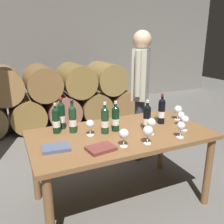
{
  "coord_description": "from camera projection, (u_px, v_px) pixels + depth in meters",
  "views": [
    {
      "loc": [
        -0.96,
        -1.91,
        1.63
      ],
      "look_at": [
        0.0,
        0.2,
        0.91
      ],
      "focal_mm": 38.84,
      "sensor_mm": 36.0,
      "label": 1
    }
  ],
  "objects": [
    {
      "name": "cellar_back_wall",
      "position": [
        43.0,
        47.0,
        5.76
      ],
      "size": [
        10.0,
        0.24,
        2.8
      ],
      "primitive_type": "cube",
      "color": "slate",
      "rests_on": "ground_plane"
    },
    {
      "name": "wine_glass_4",
      "position": [
        178.0,
        110.0,
        2.63
      ],
      "size": [
        0.09,
        0.09,
        0.16
      ],
      "color": "white",
      "rests_on": "dining_table"
    },
    {
      "name": "wine_glass_2",
      "position": [
        148.0,
        131.0,
        2.03
      ],
      "size": [
        0.09,
        0.09,
        0.16
      ],
      "color": "white",
      "rests_on": "dining_table"
    },
    {
      "name": "wine_bottle_2",
      "position": [
        73.0,
        119.0,
        2.28
      ],
      "size": [
        0.07,
        0.07,
        0.31
      ],
      "color": "#19381E",
      "rests_on": "dining_table"
    },
    {
      "name": "sommelier_presenting",
      "position": [
        141.0,
        84.0,
        3.13
      ],
      "size": [
        0.35,
        0.39,
        1.72
      ],
      "color": "#383842",
      "rests_on": "ground_plane"
    },
    {
      "name": "barrel_stack",
      "position": [
        60.0,
        97.0,
        4.62
      ],
      "size": [
        3.12,
        0.9,
        1.15
      ],
      "color": "olive",
      "rests_on": "ground_plane"
    },
    {
      "name": "wine_glass_3",
      "position": [
        124.0,
        134.0,
        1.97
      ],
      "size": [
        0.08,
        0.08,
        0.16
      ],
      "color": "white",
      "rests_on": "dining_table"
    },
    {
      "name": "wine_glass_7",
      "position": [
        151.0,
        123.0,
        2.23
      ],
      "size": [
        0.08,
        0.08,
        0.16
      ],
      "color": "white",
      "rests_on": "dining_table"
    },
    {
      "name": "wine_bottle_3",
      "position": [
        162.0,
        111.0,
        2.51
      ],
      "size": [
        0.07,
        0.07,
        0.32
      ],
      "color": "black",
      "rests_on": "dining_table"
    },
    {
      "name": "dining_table",
      "position": [
        121.0,
        142.0,
        2.33
      ],
      "size": [
        1.7,
        0.9,
        0.76
      ],
      "color": "brown",
      "rests_on": "ground_plane"
    },
    {
      "name": "wine_glass_5",
      "position": [
        90.0,
        124.0,
        2.2
      ],
      "size": [
        0.08,
        0.08,
        0.15
      ],
      "color": "white",
      "rests_on": "dining_table"
    },
    {
      "name": "ground_plane",
      "position": [
        120.0,
        200.0,
        2.52
      ],
      "size": [
        14.0,
        14.0,
        0.0
      ],
      "primitive_type": "plane",
      "color": "#66635E"
    },
    {
      "name": "leather_ledger",
      "position": [
        101.0,
        148.0,
        1.94
      ],
      "size": [
        0.24,
        0.19,
        0.03
      ],
      "primitive_type": "cube",
      "rotation": [
        0.0,
        0.0,
        0.15
      ],
      "color": "brown",
      "rests_on": "dining_table"
    },
    {
      "name": "wine_glass_6",
      "position": [
        181.0,
        116.0,
        2.45
      ],
      "size": [
        0.07,
        0.07,
        0.15
      ],
      "color": "white",
      "rests_on": "dining_table"
    },
    {
      "name": "wine_bottle_0",
      "position": [
        62.0,
        115.0,
        2.37
      ],
      "size": [
        0.07,
        0.07,
        0.32
      ],
      "color": "black",
      "rests_on": "dining_table"
    },
    {
      "name": "wine_glass_0",
      "position": [
        181.0,
        127.0,
        2.16
      ],
      "size": [
        0.07,
        0.07,
        0.15
      ],
      "color": "white",
      "rests_on": "dining_table"
    },
    {
      "name": "wine_bottle_5",
      "position": [
        56.0,
        120.0,
        2.26
      ],
      "size": [
        0.07,
        0.07,
        0.29
      ],
      "color": "black",
      "rests_on": "dining_table"
    },
    {
      "name": "wine_bottle_6",
      "position": [
        105.0,
        120.0,
        2.25
      ],
      "size": [
        0.07,
        0.07,
        0.3
      ],
      "color": "#19381E",
      "rests_on": "dining_table"
    },
    {
      "name": "wine_bottle_4",
      "position": [
        147.0,
        118.0,
        2.31
      ],
      "size": [
        0.07,
        0.07,
        0.31
      ],
      "color": "black",
      "rests_on": "dining_table"
    },
    {
      "name": "tasting_notebook",
      "position": [
        56.0,
        148.0,
        1.95
      ],
      "size": [
        0.23,
        0.18,
        0.03
      ],
      "primitive_type": "cube",
      "rotation": [
        0.0,
        0.0,
        -0.1
      ],
      "color": "#4C5670",
      "rests_on": "dining_table"
    },
    {
      "name": "wine_glass_1",
      "position": [
        185.0,
        120.0,
        2.32
      ],
      "size": [
        0.08,
        0.08,
        0.15
      ],
      "color": "white",
      "rests_on": "dining_table"
    },
    {
      "name": "wine_bottle_1",
      "position": [
        116.0,
        118.0,
        2.31
      ],
      "size": [
        0.07,
        0.07,
        0.3
      ],
      "color": "black",
      "rests_on": "dining_table"
    }
  ]
}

